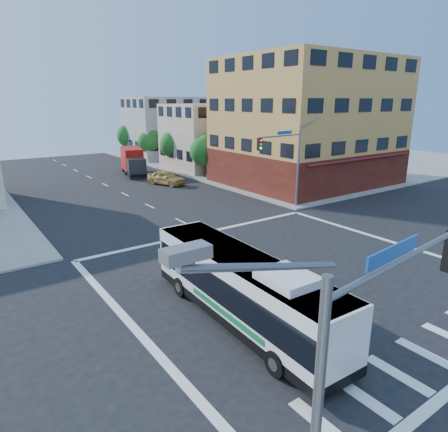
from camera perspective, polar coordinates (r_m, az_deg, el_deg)
ground at (r=22.85m, az=10.38°, el=-8.54°), size 120.00×120.00×0.00m
sidewalk_ne at (r=70.91m, az=10.13°, el=8.34°), size 50.00×50.00×0.15m
corner_building_ne at (r=48.15m, az=11.83°, el=11.61°), size 18.10×15.44×14.00m
building_east_near at (r=58.17m, az=-1.77°, el=11.30°), size 12.06×10.06×9.00m
building_east_far at (r=70.19m, az=-8.27°, el=12.39°), size 12.06×10.06×10.00m
signal_mast_ne at (r=35.01m, az=8.85°, el=8.66°), size 7.91×1.13×8.07m
signal_mast_sw at (r=8.36m, az=20.75°, el=-17.37°), size 7.91×1.01×8.07m
street_tree_a at (r=50.46m, az=-2.75°, el=9.49°), size 3.60×3.60×5.53m
street_tree_b at (r=57.30m, az=-7.16°, el=10.35°), size 3.80×3.80×5.79m
street_tree_c at (r=64.45m, az=-10.60°, el=10.58°), size 3.40×3.40×5.29m
street_tree_d at (r=71.72m, az=-13.39°, el=11.31°), size 4.00×4.00×6.03m
transit_bus at (r=17.60m, az=2.58°, el=-10.18°), size 2.80×11.44×3.37m
box_truck at (r=54.20m, az=-12.85°, el=7.52°), size 3.99×7.91×3.42m
parked_car at (r=47.02m, az=-8.26°, el=5.44°), size 3.48×5.17×1.63m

